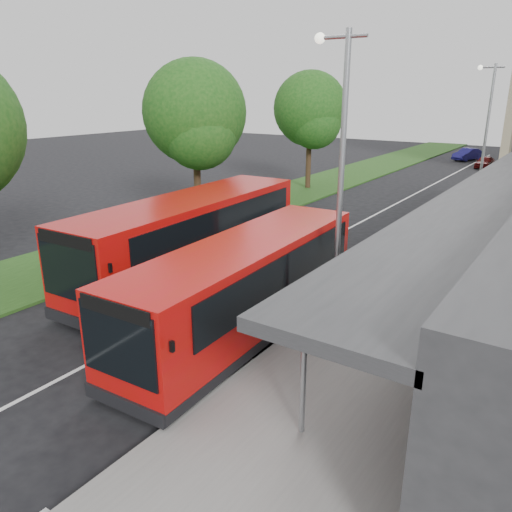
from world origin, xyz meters
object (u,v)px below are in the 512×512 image
at_px(tree_far, 310,113).
at_px(lamp_post_near, 339,166).
at_px(tree_mid, 196,119).
at_px(bollard, 484,213).
at_px(lamp_post_far, 486,126).
at_px(bus_main, 246,287).
at_px(car_near, 485,162).
at_px(car_far, 467,154).
at_px(litter_bin, 452,240).
at_px(bus_second, 191,238).

bearing_deg(tree_far, lamp_post_near, -59.71).
distance_m(tree_mid, bollard, 15.68).
xyz_separation_m(tree_far, lamp_post_far, (11.13, 0.95, -0.49)).
bearing_deg(lamp_post_near, bus_main, -135.16).
bearing_deg(tree_far, car_near, 65.03).
xyz_separation_m(bollard, car_far, (-6.58, 26.59, -0.02)).
xyz_separation_m(tree_far, lamp_post_near, (11.13, -19.05, -0.49)).
relative_size(tree_mid, car_far, 2.26).
relative_size(lamp_post_near, car_near, 2.54).
xyz_separation_m(tree_mid, litter_bin, (12.35, 2.16, -4.73)).
xyz_separation_m(tree_mid, car_near, (8.44, 30.12, -4.79)).
relative_size(tree_far, bollard, 8.63).
bearing_deg(car_far, bollard, -57.16).
bearing_deg(lamp_post_far, car_far, 103.43).
relative_size(tree_far, lamp_post_near, 1.01).
bearing_deg(bus_main, tree_mid, 133.72).
distance_m(tree_mid, bus_main, 13.44).
height_order(tree_mid, tree_far, tree_mid).
bearing_deg(car_near, bus_second, -93.16).
xyz_separation_m(tree_mid, lamp_post_near, (11.13, -7.05, -0.61)).
xyz_separation_m(lamp_post_far, car_far, (-5.22, 21.86, -4.12)).
xyz_separation_m(bus_second, car_near, (3.32, 36.56, -1.02)).
height_order(lamp_post_near, bus_main, lamp_post_near).
bearing_deg(litter_bin, bollard, 88.68).
bearing_deg(litter_bin, car_near, 97.97).
height_order(lamp_post_near, car_near, lamp_post_near).
height_order(tree_mid, car_far, tree_mid).
xyz_separation_m(lamp_post_near, car_far, (-5.22, 41.86, -4.12)).
xyz_separation_m(bus_main, bollard, (3.19, 17.09, -0.79)).
bearing_deg(bus_main, lamp_post_far, 82.58).
bearing_deg(lamp_post_near, bollard, 84.89).
height_order(bollard, car_near, bollard).
relative_size(tree_mid, bus_main, 0.84).
bearing_deg(bus_second, lamp_post_near, -8.59).
relative_size(tree_far, car_far, 2.21).
distance_m(lamp_post_near, litter_bin, 10.17).
xyz_separation_m(tree_far, bus_main, (9.30, -20.87, -3.81)).
bearing_deg(tree_mid, litter_bin, 9.94).
bearing_deg(bus_second, lamp_post_far, 70.09).
distance_m(lamp_post_far, bus_main, 22.15).
relative_size(lamp_post_far, bus_second, 0.74).
distance_m(tree_far, car_far, 24.01).
distance_m(litter_bin, car_far, 33.28).
distance_m(bus_main, bus_second, 4.84).
bearing_deg(car_near, bollard, -77.50).
distance_m(tree_mid, bus_second, 9.05).
bearing_deg(tree_mid, car_near, 74.35).
bearing_deg(tree_mid, lamp_post_near, -32.36).
distance_m(bus_second, car_near, 36.72).
bearing_deg(car_near, tree_mid, -103.63).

